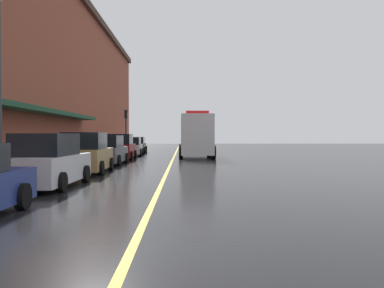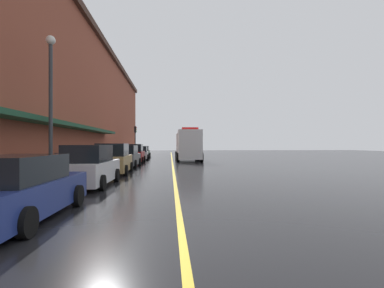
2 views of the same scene
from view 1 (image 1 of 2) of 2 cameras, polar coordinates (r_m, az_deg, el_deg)
The scene contains 14 objects.
ground_plane at distance 31.45m, azimuth -2.61°, elevation -2.04°, with size 112.00×112.00×0.00m, color black.
sidewalk_left at distance 32.20m, azimuth -13.71°, elevation -1.86°, with size 2.40×70.00×0.15m, color #ADA8A0.
lane_center_stripe at distance 31.45m, azimuth -2.61°, elevation -2.03°, with size 0.16×70.00×0.01m, color gold.
brick_building_left at distance 33.21m, azimuth -23.62°, elevation 9.37°, with size 9.82×64.00×13.09m.
parked_car_1 at distance 15.15m, azimuth -19.11°, elevation -2.37°, with size 2.11×4.64×1.84m.
parked_car_2 at distance 20.42m, azimuth -14.36°, elevation -1.34°, with size 2.18×4.31×1.92m.
parked_car_3 at distance 25.94m, azimuth -11.58°, elevation -0.93°, with size 2.21×4.40×1.77m.
parked_car_4 at distance 31.12m, azimuth -9.78°, elevation -0.49°, with size 2.11×4.19×1.88m.
parked_car_5 at distance 36.96m, azimuth -8.40°, elevation -0.38°, with size 2.21×4.60×1.61m.
parked_car_6 at distance 42.35m, azimuth -7.65°, elevation -0.18°, with size 2.10×4.24×1.61m.
box_truck at distance 33.90m, azimuth 0.54°, elevation 1.10°, with size 2.82×7.68×3.60m.
parking_meter_1 at distance 22.72m, azimuth -16.87°, elevation -0.67°, with size 0.14×0.18×1.33m.
parking_meter_2 at distance 15.80m, azimuth -24.10°, elevation -1.52°, with size 0.14×0.18×1.33m.
traffic_light_near at distance 44.46m, azimuth -9.02°, elevation 2.97°, with size 0.38×0.36×4.30m.
Camera 1 is at (0.82, -6.38, 1.79)m, focal length 38.97 mm.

